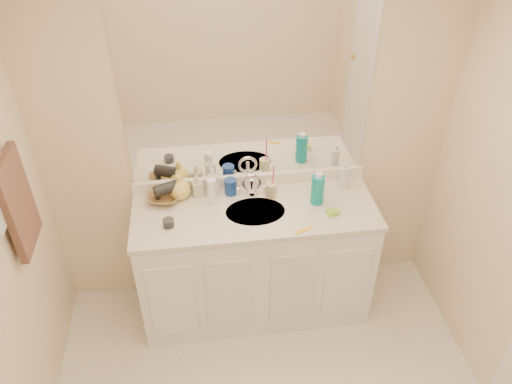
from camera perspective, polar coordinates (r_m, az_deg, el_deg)
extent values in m
cube|color=white|center=(1.46, 5.43, 20.21)|extent=(2.60, 2.60, 0.02)
cube|color=beige|center=(3.13, -0.80, 5.73)|extent=(2.60, 0.02, 2.40)
cube|color=white|center=(3.39, -0.11, -7.99)|extent=(1.50, 0.55, 0.85)
cube|color=silver|center=(3.10, -0.12, -2.19)|extent=(1.52, 0.57, 0.03)
cube|color=white|center=(3.27, -0.72, 1.39)|extent=(1.52, 0.03, 0.08)
cylinder|color=beige|center=(3.08, -0.07, -2.38)|extent=(0.37, 0.37, 0.02)
cylinder|color=silver|center=(3.18, -0.50, 0.58)|extent=(0.02, 0.02, 0.11)
cube|color=white|center=(2.96, -0.84, 11.66)|extent=(1.48, 0.01, 1.20)
cylinder|color=navy|center=(3.19, -2.91, 0.62)|extent=(0.08, 0.08, 0.11)
cylinder|color=beige|center=(3.17, 1.75, 0.23)|extent=(0.08, 0.08, 0.10)
cylinder|color=#ED3E7D|center=(3.11, 1.96, 1.76)|extent=(0.02, 0.04, 0.19)
cylinder|color=#0C8E96|center=(3.11, 7.05, 0.28)|extent=(0.11, 0.11, 0.20)
cylinder|color=white|center=(3.28, 9.98, 1.65)|extent=(0.07, 0.07, 0.15)
cube|color=white|center=(3.08, 8.71, -2.59)|extent=(0.10, 0.08, 0.01)
cube|color=#87C931|center=(3.06, 8.74, -2.31)|extent=(0.08, 0.07, 0.03)
cube|color=yellow|center=(2.95, 5.41, -4.40)|extent=(0.11, 0.06, 0.00)
cylinder|color=#29292E|center=(3.00, -9.96, -3.50)|extent=(0.09, 0.09, 0.05)
cylinder|color=white|center=(3.10, -5.08, 0.06)|extent=(0.06, 0.06, 0.18)
imported|color=white|center=(3.17, -5.02, 1.21)|extent=(0.10, 0.10, 0.20)
imported|color=beige|center=(3.19, -6.74, 0.77)|extent=(0.08, 0.08, 0.15)
imported|color=#ECD65C|center=(3.18, -8.74, 0.67)|extent=(0.17, 0.17, 0.17)
imported|color=olive|center=(3.20, -10.45, -0.57)|extent=(0.24, 0.24, 0.05)
cylinder|color=black|center=(3.16, -10.22, 0.40)|extent=(0.17, 0.13, 0.08)
cube|color=#432B24|center=(2.81, -25.54, -1.17)|extent=(0.04, 0.32, 0.55)
cube|color=silver|center=(2.64, -27.24, -2.99)|extent=(0.01, 0.08, 0.13)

